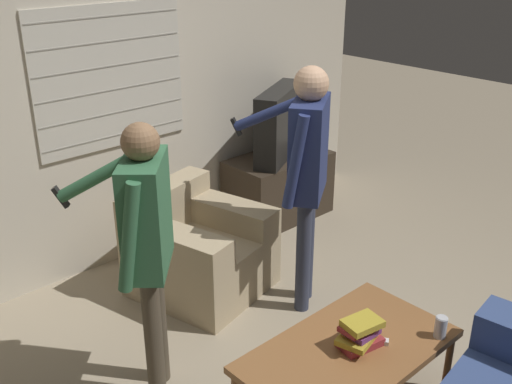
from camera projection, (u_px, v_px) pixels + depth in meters
The scene contains 11 objects.
ground_plane at pixel (309, 376), 3.55m from camera, with size 16.00×16.00×0.00m, color gray.
wall_back at pixel (112, 101), 4.41m from camera, with size 5.20×0.08×2.55m.
armchair_beige at pixel (197, 249), 4.34m from camera, with size 0.99×1.02×0.75m.
coffee_table at pixel (349, 353), 3.16m from camera, with size 1.17×0.66×0.42m.
tv_stand at pixel (279, 187), 5.44m from camera, with size 0.94×0.53×0.59m.
tv at pixel (279, 123), 5.20m from camera, with size 0.81×0.56×0.61m.
person_left_standing at pixel (146, 233), 3.08m from camera, with size 0.49×0.78×1.59m.
person_right_standing at pixel (307, 160), 3.85m from camera, with size 0.55×0.84×1.69m.
book_stack at pixel (360, 333), 3.13m from camera, with size 0.27×0.22×0.17m.
soda_can at pixel (441, 327), 3.21m from camera, with size 0.07×0.07×0.13m.
spare_remote at pixel (376, 340), 3.19m from camera, with size 0.11×0.13×0.02m.
Camera 1 is at (-2.14, -1.86, 2.43)m, focal length 42.00 mm.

